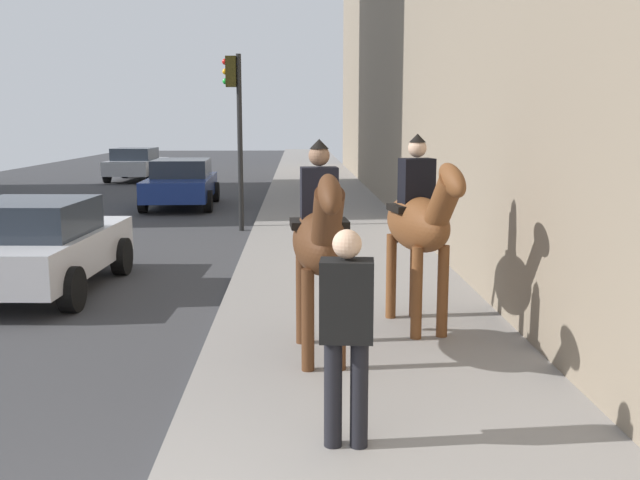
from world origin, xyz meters
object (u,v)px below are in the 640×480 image
mounted_horse_near (320,239)px  car_mid_lane (181,182)px  pedestrian_greeting (347,324)px  mounted_horse_far (420,221)px  car_near_lane (37,245)px  traffic_light_near_curb (236,114)px  car_far_lane (137,164)px

mounted_horse_near → car_mid_lane: size_ratio=0.51×
pedestrian_greeting → car_mid_lane: 17.05m
mounted_horse_far → pedestrian_greeting: 3.31m
mounted_horse_far → car_near_lane: size_ratio=0.59×
car_mid_lane → traffic_light_near_curb: (-4.90, -2.12, 2.00)m
mounted_horse_near → car_far_lane: 25.36m
pedestrian_greeting → mounted_horse_near: bearing=8.8°
car_far_lane → traffic_light_near_curb: traffic_light_near_curb is taller
mounted_horse_far → car_mid_lane: mounted_horse_far is taller
pedestrian_greeting → traffic_light_near_curb: bearing=13.9°
car_near_lane → mounted_horse_far: bearing=-112.3°
pedestrian_greeting → traffic_light_near_curb: traffic_light_near_curb is taller
mounted_horse_near → car_mid_lane: mounted_horse_near is taller
car_mid_lane → car_far_lane: (9.75, 3.53, -0.01)m
pedestrian_greeting → car_mid_lane: pedestrian_greeting is taller
mounted_horse_near → car_far_lane: size_ratio=0.53×
pedestrian_greeting → car_near_lane: 7.11m
mounted_horse_near → car_near_lane: mounted_horse_near is taller
car_near_lane → car_mid_lane: 10.98m
car_near_lane → car_mid_lane: size_ratio=0.88×
car_mid_lane → traffic_light_near_curb: size_ratio=1.09×
car_far_lane → traffic_light_near_curb: (-14.65, -5.65, 2.01)m
traffic_light_near_curb → car_near_lane: bearing=157.3°
car_far_lane → car_near_lane: bearing=-168.9°
mounted_horse_far → pedestrian_greeting: mounted_horse_far is taller
car_mid_lane → car_far_lane: same height
pedestrian_greeting → car_mid_lane: size_ratio=0.38×
mounted_horse_far → traffic_light_near_curb: (8.58, 2.88, 1.32)m
pedestrian_greeting → traffic_light_near_curb: 11.95m
mounted_horse_near → car_near_lane: 5.54m
pedestrian_greeting → traffic_light_near_curb: size_ratio=0.41×
mounted_horse_far → pedestrian_greeting: bearing=-30.6°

